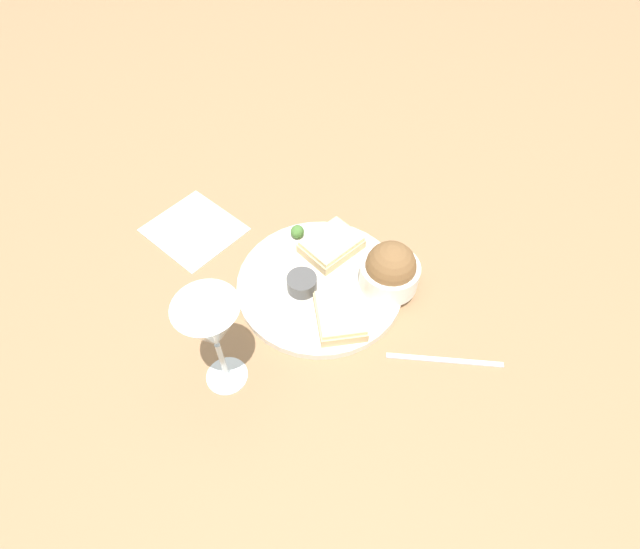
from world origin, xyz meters
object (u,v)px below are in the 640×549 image
object	(u,v)px
fork	(445,360)
wine_glass	(212,329)
napkin	(194,229)
sauce_ramekin	(302,283)
cheese_toast_near	(331,245)
cheese_toast_far	(340,316)
salad_bowl	(390,270)

from	to	relation	value
fork	wine_glass	bearing A→B (deg)	120.28
napkin	fork	xyz separation A→B (m)	(-0.06, -0.50, 0.00)
sauce_ramekin	cheese_toast_near	xyz separation A→B (m)	(0.10, -0.01, -0.00)
sauce_ramekin	fork	xyz separation A→B (m)	(-0.02, -0.25, -0.03)
wine_glass	napkin	world-z (taller)	wine_glass
wine_glass	fork	size ratio (longest dim) A/B	1.09
cheese_toast_near	cheese_toast_far	distance (m)	0.15
salad_bowl	fork	size ratio (longest dim) A/B	0.58
cheese_toast_near	cheese_toast_far	xyz separation A→B (m)	(-0.13, -0.07, 0.00)
salad_bowl	wine_glass	distance (m)	0.31
wine_glass	fork	world-z (taller)	wine_glass
salad_bowl	cheese_toast_near	size ratio (longest dim) A/B	0.82
cheese_toast_far	sauce_ramekin	bearing A→B (deg)	70.04
wine_glass	fork	distance (m)	0.36
salad_bowl	wine_glass	bearing A→B (deg)	148.76
napkin	fork	world-z (taller)	same
salad_bowl	cheese_toast_near	bearing A→B (deg)	77.33
salad_bowl	cheese_toast_near	xyz separation A→B (m)	(0.03, 0.12, -0.02)
cheese_toast_near	sauce_ramekin	bearing A→B (deg)	175.50
wine_glass	sauce_ramekin	bearing A→B (deg)	-9.71
salad_bowl	sauce_ramekin	xyz separation A→B (m)	(-0.07, 0.12, -0.02)
cheese_toast_near	wine_glass	size ratio (longest dim) A/B	0.65
fork	napkin	bearing A→B (deg)	83.13
salad_bowl	cheese_toast_near	distance (m)	0.12
sauce_ramekin	fork	distance (m)	0.26
sauce_ramekin	cheese_toast_far	xyz separation A→B (m)	(-0.03, -0.08, -0.00)
cheese_toast_near	fork	distance (m)	0.27
sauce_ramekin	napkin	size ratio (longest dim) A/B	0.26
salad_bowl	napkin	world-z (taller)	salad_bowl
wine_glass	napkin	size ratio (longest dim) A/B	0.97
salad_bowl	cheese_toast_far	world-z (taller)	salad_bowl
salad_bowl	napkin	size ratio (longest dim) A/B	0.51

